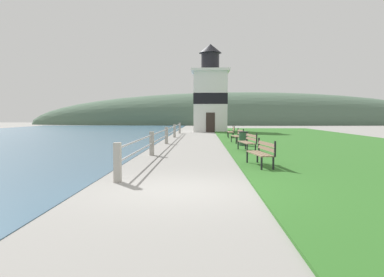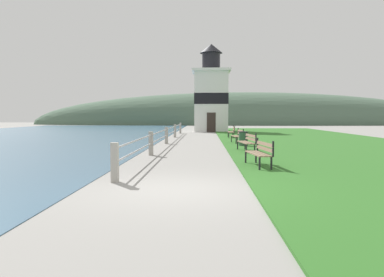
# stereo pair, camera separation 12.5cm
# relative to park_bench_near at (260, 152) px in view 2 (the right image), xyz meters

# --- Properties ---
(ground_plane) EXTENTS (160.00, 160.00, 0.00)m
(ground_plane) POSITION_rel_park_bench_near_xyz_m (-2.50, -3.79, -0.54)
(ground_plane) COLOR gray
(grass_verge) EXTENTS (12.00, 47.78, 0.06)m
(grass_verge) POSITION_rel_park_bench_near_xyz_m (5.26, 12.14, -0.51)
(grass_verge) COLOR #2D6623
(grass_verge) RESTS_ON ground_plane
(seawall_railing) EXTENTS (0.18, 26.26, 1.03)m
(seawall_railing) POSITION_rel_park_bench_near_xyz_m (-4.16, 10.25, 0.07)
(seawall_railing) COLOR #A8A399
(seawall_railing) RESTS_ON ground_plane
(park_bench_near) EXTENTS (0.71, 1.84, 0.94)m
(park_bench_near) POSITION_rel_park_bench_near_xyz_m (0.00, 0.00, 0.00)
(park_bench_near) COLOR #846B51
(park_bench_near) RESTS_ON ground_plane
(park_bench_midway) EXTENTS (0.70, 1.98, 0.94)m
(park_bench_midway) POSITION_rel_park_bench_near_xyz_m (0.16, 5.08, 0.00)
(park_bench_midway) COLOR #846B51
(park_bench_midway) RESTS_ON ground_plane
(park_bench_far) EXTENTS (0.63, 1.70, 0.94)m
(park_bench_far) POSITION_rel_park_bench_near_xyz_m (0.18, 10.22, -0.00)
(park_bench_far) COLOR #846B51
(park_bench_far) RESTS_ON ground_plane
(park_bench_by_lighthouse) EXTENTS (0.52, 1.82, 0.94)m
(park_bench_by_lighthouse) POSITION_rel_park_bench_near_xyz_m (0.24, 16.02, 0.00)
(park_bench_by_lighthouse) COLOR #846B51
(park_bench_by_lighthouse) RESTS_ON ground_plane
(lighthouse) EXTENTS (3.98, 3.98, 9.23)m
(lighthouse) POSITION_rel_park_bench_near_xyz_m (-1.17, 27.56, 3.31)
(lighthouse) COLOR white
(lighthouse) RESTS_ON ground_plane
(trash_bin) EXTENTS (0.54, 0.54, 0.84)m
(trash_bin) POSITION_rel_park_bench_near_xyz_m (0.29, 8.30, -0.11)
(trash_bin) COLOR #2D5138
(trash_bin) RESTS_ON ground_plane
(distant_hillside) EXTENTS (80.00, 16.00, 12.00)m
(distant_hillside) POSITION_rel_park_bench_near_xyz_m (5.50, 58.06, -0.54)
(distant_hillside) COLOR #4C6651
(distant_hillside) RESTS_ON ground_plane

